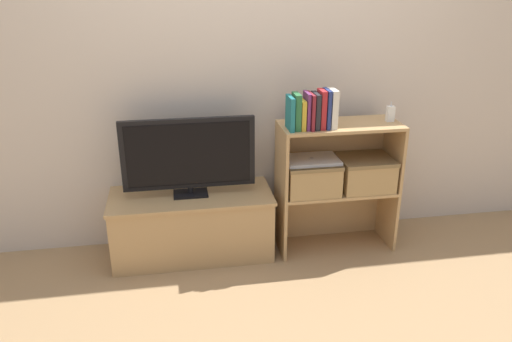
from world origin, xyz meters
The scene contains 19 objects.
ground_plane centered at (0.00, 0.00, 0.00)m, with size 16.00×16.00×0.00m, color #A37F56.
wall_back centered at (0.00, 0.47, 1.20)m, with size 10.00×0.05×2.40m.
tv_stand centered at (-0.42, 0.22, 0.22)m, with size 1.05×0.45×0.44m.
tv centered at (-0.42, 0.21, 0.71)m, with size 0.84×0.14×0.51m.
bookshelf_lower_tier centered at (0.55, 0.23, 0.27)m, with size 0.78×0.33×0.43m.
bookshelf_upper_tier centered at (0.55, 0.23, 0.71)m, with size 0.78×0.33×0.45m.
book_teal centered at (0.20, 0.10, 0.98)m, with size 0.03×0.15×0.21m.
book_forest centered at (0.24, 0.10, 0.99)m, with size 0.04×0.12×0.22m.
book_mustard centered at (0.27, 0.10, 0.97)m, with size 0.03×0.13×0.18m.
book_plum centered at (0.30, 0.10, 0.99)m, with size 0.02×0.13×0.23m.
book_maroon centered at (0.33, 0.10, 0.99)m, with size 0.02×0.16×0.22m.
book_charcoal centered at (0.36, 0.10, 0.99)m, with size 0.03×0.14×0.22m.
book_crimson centered at (0.40, 0.10, 1.00)m, with size 0.03×0.12×0.24m.
book_navy centered at (0.43, 0.10, 1.00)m, with size 0.02×0.13×0.24m.
book_ivory centered at (0.47, 0.10, 1.00)m, with size 0.04×0.13×0.24m.
baby_monitor centered at (0.88, 0.17, 0.93)m, with size 0.05×0.04×0.13m.
storage_basket_left centered at (0.36, 0.15, 0.55)m, with size 0.35×0.30×0.21m.
storage_basket_right centered at (0.73, 0.15, 0.55)m, with size 0.35×0.30×0.21m.
laptop centered at (0.36, 0.15, 0.65)m, with size 0.35×0.24×0.02m.
Camera 1 is at (-0.50, -2.75, 1.78)m, focal length 35.00 mm.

